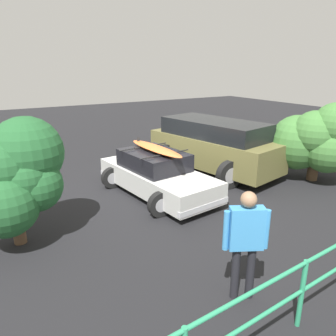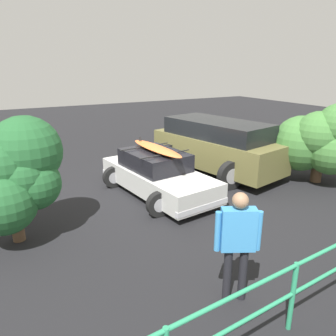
{
  "view_description": "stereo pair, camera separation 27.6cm",
  "coord_description": "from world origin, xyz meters",
  "px_view_note": "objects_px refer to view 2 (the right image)",
  "views": [
    {
      "loc": [
        4.36,
        8.04,
        3.6
      ],
      "look_at": [
        0.13,
        0.9,
        0.95
      ],
      "focal_mm": 35.0,
      "sensor_mm": 36.0,
      "label": 1
    },
    {
      "loc": [
        4.12,
        8.17,
        3.6
      ],
      "look_at": [
        0.13,
        0.9,
        0.95
      ],
      "focal_mm": 35.0,
      "sensor_mm": 36.0,
      "label": 2
    }
  ],
  "objects_px": {
    "bush_near_left": "(17,173)",
    "bush_near_right": "(320,142)",
    "person_bystander": "(238,238)",
    "suv_car": "(216,145)",
    "sedan_car": "(157,174)"
  },
  "relations": [
    {
      "from": "person_bystander",
      "to": "bush_near_left",
      "type": "bearing_deg",
      "value": -53.62
    },
    {
      "from": "suv_car",
      "to": "person_bystander",
      "type": "height_order",
      "value": "person_bystander"
    },
    {
      "from": "person_bystander",
      "to": "bush_near_left",
      "type": "xyz_separation_m",
      "value": [
        2.69,
        -3.65,
        0.4
      ]
    },
    {
      "from": "person_bystander",
      "to": "bush_near_left",
      "type": "relative_size",
      "value": 0.7
    },
    {
      "from": "sedan_car",
      "to": "person_bystander",
      "type": "relative_size",
      "value": 2.27
    },
    {
      "from": "bush_near_left",
      "to": "person_bystander",
      "type": "bearing_deg",
      "value": 126.38
    },
    {
      "from": "sedan_car",
      "to": "person_bystander",
      "type": "distance_m",
      "value": 4.71
    },
    {
      "from": "sedan_car",
      "to": "person_bystander",
      "type": "height_order",
      "value": "person_bystander"
    },
    {
      "from": "bush_near_right",
      "to": "sedan_car",
      "type": "bearing_deg",
      "value": -18.35
    },
    {
      "from": "bush_near_right",
      "to": "person_bystander",
      "type": "bearing_deg",
      "value": 27.42
    },
    {
      "from": "suv_car",
      "to": "bush_near_left",
      "type": "distance_m",
      "value": 6.58
    },
    {
      "from": "bush_near_left",
      "to": "suv_car",
      "type": "bearing_deg",
      "value": -164.53
    },
    {
      "from": "person_bystander",
      "to": "bush_near_left",
      "type": "height_order",
      "value": "bush_near_left"
    },
    {
      "from": "bush_near_left",
      "to": "bush_near_right",
      "type": "distance_m",
      "value": 8.48
    },
    {
      "from": "sedan_car",
      "to": "bush_near_right",
      "type": "bearing_deg",
      "value": 161.65
    }
  ]
}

